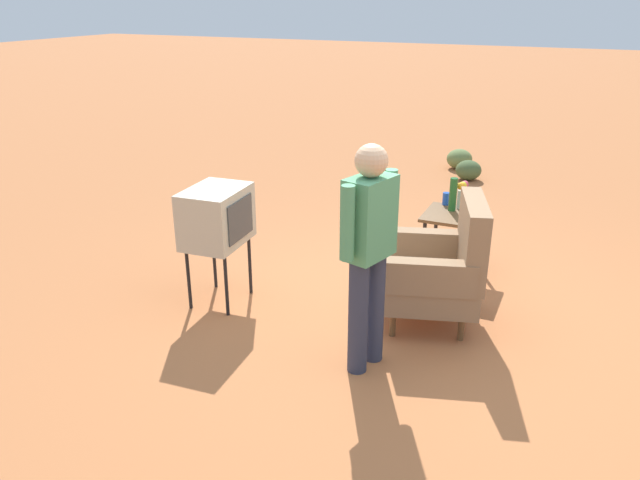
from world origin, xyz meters
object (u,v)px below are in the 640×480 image
tv_on_stand (217,217)px  bottle_wine_green (453,194)px  flower_vase (462,193)px  person_standing (369,246)px  side_table (454,223)px  armchair (442,267)px  soda_can_blue (446,199)px

tv_on_stand → bottle_wine_green: (-1.51, 1.65, -0.02)m
bottle_wine_green → flower_vase: 0.12m
person_standing → flower_vase: size_ratio=6.19×
side_table → tv_on_stand: tv_on_stand is taller
side_table → bottle_wine_green: bearing=-149.4°
side_table → tv_on_stand: bearing=-50.3°
side_table → flower_vase: bearing=176.4°
tv_on_stand → bottle_wine_green: size_ratio=3.22×
side_table → tv_on_stand: size_ratio=0.58×
bottle_wine_green → flower_vase: (-0.10, 0.07, -0.01)m
flower_vase → bottle_wine_green: bearing=-32.1°
armchair → flower_vase: bearing=-174.4°
armchair → soda_can_blue: bearing=-167.4°
armchair → flower_vase: 1.24m
armchair → bottle_wine_green: bearing=-170.5°
side_table → soda_can_blue: (-0.24, -0.15, 0.15)m
person_standing → flower_vase: 2.05m
tv_on_stand → person_standing: (0.42, 1.51, 0.16)m
armchair → bottle_wine_green: armchair is taller
person_standing → flower_vase: (-2.03, 0.21, -0.19)m
person_standing → soda_can_blue: person_standing is taller
armchair → side_table: (-1.01, -0.13, 0.02)m
soda_can_blue → flower_vase: bearing=74.6°
flower_vase → side_table: bearing=-3.6°
side_table → soda_can_blue: bearing=-148.1°
side_table → person_standing: person_standing is taller
armchair → tv_on_stand: bearing=-77.5°
tv_on_stand → flower_vase: size_ratio=3.89×
person_standing → soda_can_blue: size_ratio=13.44×
side_table → armchair: bearing=7.3°
side_table → tv_on_stand: (1.42, -1.71, 0.27)m
flower_vase → armchair: bearing=5.6°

